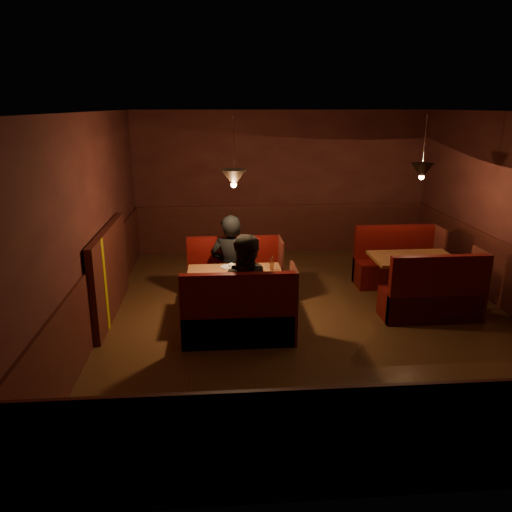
{
  "coord_description": "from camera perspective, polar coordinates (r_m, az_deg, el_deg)",
  "views": [
    {
      "loc": [
        -1.34,
        -6.64,
        2.98
      ],
      "look_at": [
        -0.81,
        0.04,
        0.95
      ],
      "focal_mm": 35.0,
      "sensor_mm": 36.0,
      "label": 1
    }
  ],
  "objects": [
    {
      "name": "diner_a",
      "position": [
        7.63,
        -2.89,
        0.84
      ],
      "size": [
        0.71,
        0.53,
        1.76
      ],
      "primitive_type": "imported",
      "rotation": [
        0.0,
        0.0,
        2.95
      ],
      "color": "black",
      "rests_on": "ground"
    },
    {
      "name": "second_bench_near",
      "position": [
        7.61,
        19.64,
        -4.63
      ],
      "size": [
        1.42,
        0.53,
        1.01
      ],
      "color": "black",
      "rests_on": "ground"
    },
    {
      "name": "diner_b",
      "position": [
        6.49,
        -0.68,
        -2.09
      ],
      "size": [
        0.87,
        0.69,
        1.75
      ],
      "primitive_type": "imported",
      "rotation": [
        0.0,
        0.0,
        -0.04
      ],
      "color": "black",
      "rests_on": "ground"
    },
    {
      "name": "room",
      "position": [
        7.04,
        4.3,
        0.89
      ],
      "size": [
        6.02,
        7.02,
        2.92
      ],
      "color": "#563419",
      "rests_on": "ground"
    },
    {
      "name": "main_bench_near",
      "position": [
        6.5,
        -1.86,
        -7.33
      ],
      "size": [
        1.47,
        0.53,
        1.01
      ],
      "color": "black",
      "rests_on": "ground"
    },
    {
      "name": "main_table",
      "position": [
        7.11,
        -2.3,
        -3.11
      ],
      "size": [
        1.34,
        0.81,
        0.94
      ],
      "color": "brown",
      "rests_on": "ground"
    },
    {
      "name": "second_bench_far",
      "position": [
        8.94,
        15.75,
        -1.1
      ],
      "size": [
        1.42,
        0.53,
        1.01
      ],
      "color": "black",
      "rests_on": "ground"
    },
    {
      "name": "main_bench_far",
      "position": [
        7.91,
        -2.4,
        -2.82
      ],
      "size": [
        1.47,
        0.53,
        1.01
      ],
      "color": "black",
      "rests_on": "ground"
    },
    {
      "name": "second_table",
      "position": [
        8.19,
        17.48,
        -1.33
      ],
      "size": [
        1.28,
        0.82,
        0.72
      ],
      "color": "brown",
      "rests_on": "ground"
    }
  ]
}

